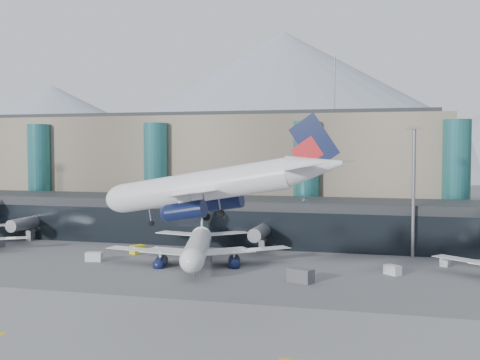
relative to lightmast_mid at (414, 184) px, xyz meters
name	(u,v)px	position (x,y,z in m)	size (l,w,h in m)	color
ground	(182,310)	(-30.00, -48.00, -14.42)	(900.00, 900.00, 0.00)	#515154
runway_strip	(133,346)	(-30.00, -63.00, -14.40)	(400.00, 40.00, 0.04)	slate
runway_markings	(133,346)	(-30.00, -63.00, -14.37)	(128.00, 1.00, 0.02)	gold
concourse	(273,221)	(-30.02, 9.73, -9.45)	(170.00, 27.00, 10.00)	black
terminal_main	(211,169)	(-55.00, 42.00, 1.03)	(130.00, 30.00, 31.00)	gray
teal_towers	(229,177)	(-44.99, 26.01, -0.41)	(116.40, 19.40, 46.00)	#276A6D
mountain_ridge	(385,115)	(-14.03, 332.00, 31.33)	(910.00, 400.00, 110.00)	gray
lightmast_mid	(414,184)	(0.00, 0.00, 0.00)	(3.00, 1.20, 25.60)	slate
hero_jet	(226,176)	(-23.34, -50.25, 3.44)	(32.97, 33.30, 10.77)	silver
jet_parked_mid	(198,239)	(-38.86, -15.59, -10.02)	(34.88, 36.24, 11.64)	silver
veh_a	(94,257)	(-58.17, -19.98, -13.56)	(3.04, 1.71, 1.71)	beige
veh_b	(138,249)	(-53.71, -10.25, -13.57)	(2.95, 1.81, 1.70)	gold
veh_c	(301,276)	(-17.58, -27.75, -13.30)	(4.02, 2.12, 2.24)	#4D4C51
veh_d	(445,262)	(5.56, -7.56, -13.66)	(2.64, 1.41, 1.51)	beige
veh_g	(392,270)	(-3.56, -17.81, -13.62)	(2.75, 1.60, 1.60)	beige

